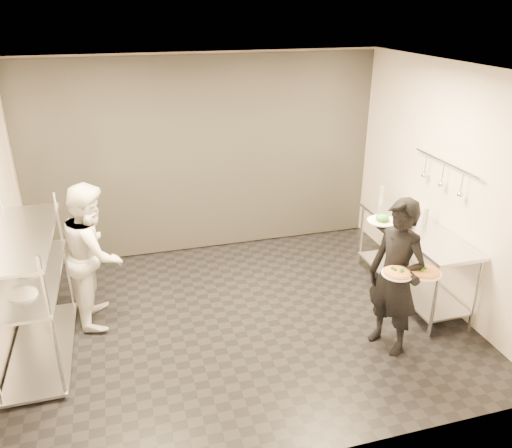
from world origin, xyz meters
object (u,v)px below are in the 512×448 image
object	(u,v)px
prep_counter	(414,249)
bottle_clear	(426,216)
pizza_plate_far	(424,271)
pizza_plate_near	(397,273)
salad_plate	(382,219)
chef	(94,254)
pos_monitor	(405,219)
waiter	(396,277)
pass_rack	(31,290)
bottle_green	(382,195)
bottle_dark	(415,213)

from	to	relation	value
prep_counter	bottle_clear	size ratio (longest dim) A/B	9.02
pizza_plate_far	pizza_plate_near	bearing A→B (deg)	173.02
prep_counter	salad_plate	distance (m)	1.22
prep_counter	chef	distance (m)	3.77
prep_counter	pos_monitor	bearing A→B (deg)	143.33
waiter	pass_rack	bearing A→B (deg)	-126.63
pizza_plate_far	salad_plate	xyz separation A→B (m)	(-0.17, 0.58, 0.32)
pizza_plate_far	waiter	bearing A→B (deg)	117.92
bottle_green	bottle_dark	bearing A→B (deg)	-79.56
bottle_clear	bottle_green	bearing A→B (deg)	105.06
prep_counter	pos_monitor	xyz separation A→B (m)	(-0.12, 0.09, 0.38)
salad_plate	pos_monitor	xyz separation A→B (m)	(0.69, 0.64, -0.35)
pizza_plate_near	salad_plate	world-z (taller)	salad_plate
pass_rack	chef	bearing A→B (deg)	41.47
pizza_plate_near	pizza_plate_far	distance (m)	0.27
waiter	bottle_dark	xyz separation A→B (m)	(0.84, 1.05, 0.18)
prep_counter	bottle_dark	distance (m)	0.44
prep_counter	bottle_dark	bearing A→B (deg)	70.66
pizza_plate_far	bottle_dark	world-z (taller)	bottle_dark
pizza_plate_near	pizza_plate_far	size ratio (longest dim) A/B	0.89
chef	pass_rack	bearing A→B (deg)	134.68
bottle_dark	pizza_plate_near	bearing A→B (deg)	-127.55
pos_monitor	bottle_clear	bearing A→B (deg)	-8.40
bottle_clear	chef	bearing A→B (deg)	173.24
pass_rack	prep_counter	bearing A→B (deg)	0.03
waiter	bottle_green	distance (m)	1.83
pizza_plate_far	bottle_clear	size ratio (longest dim) A/B	1.68
waiter	prep_counter	bearing A→B (deg)	115.21
bottle_clear	salad_plate	bearing A→B (deg)	-147.29
chef	pos_monitor	distance (m)	3.64
pizza_plate_far	salad_plate	size ratio (longest dim) A/B	1.10
bottle_green	bottle_clear	size ratio (longest dim) A/B	1.25
waiter	salad_plate	world-z (taller)	waiter
pizza_plate_near	pos_monitor	distance (m)	1.42
salad_plate	bottle_dark	size ratio (longest dim) A/B	1.52
bottle_clear	pos_monitor	bearing A→B (deg)	175.50
pizza_plate_far	salad_plate	world-z (taller)	salad_plate
waiter	pos_monitor	distance (m)	1.18
pizza_plate_far	pass_rack	bearing A→B (deg)	163.08
waiter	pos_monitor	world-z (taller)	waiter
pizza_plate_far	bottle_green	world-z (taller)	bottle_green
pos_monitor	chef	bearing A→B (deg)	169.17
pos_monitor	salad_plate	bearing A→B (deg)	-141.30
pass_rack	salad_plate	xyz separation A→B (m)	(3.52, -0.54, 0.58)
pass_rack	pizza_plate_near	bearing A→B (deg)	-17.67
bottle_dark	bottle_clear	bearing A→B (deg)	-53.74
waiter	chef	distance (m)	3.26
pizza_plate_near	pizza_plate_far	xyz separation A→B (m)	(0.27, -0.03, -0.01)
bottle_dark	salad_plate	bearing A→B (deg)	-140.24
chef	pos_monitor	bearing A→B (deg)	-93.72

